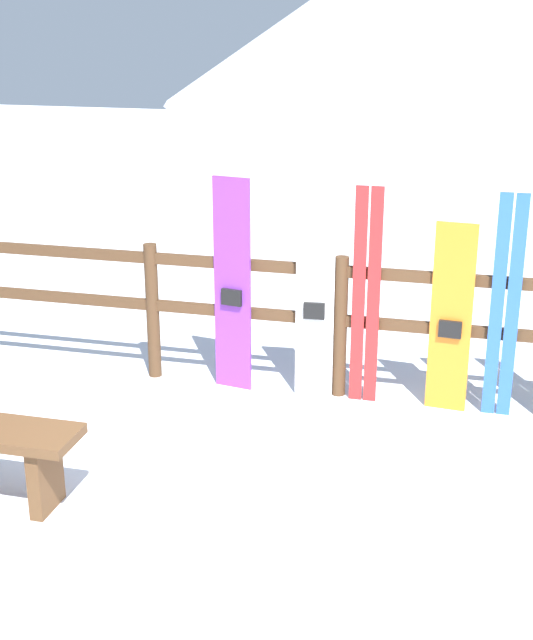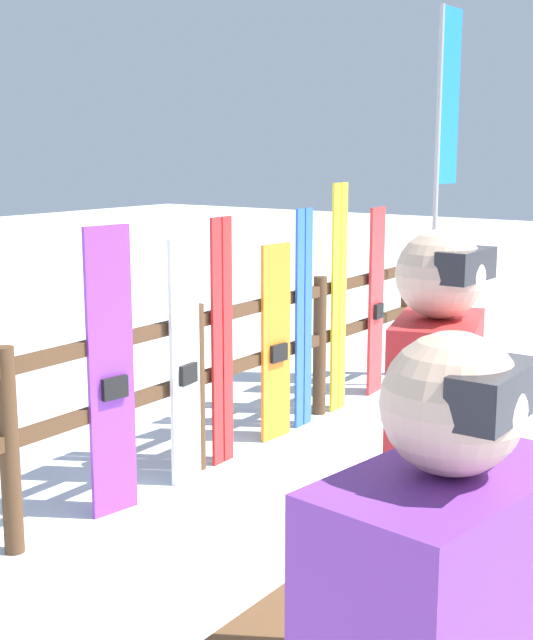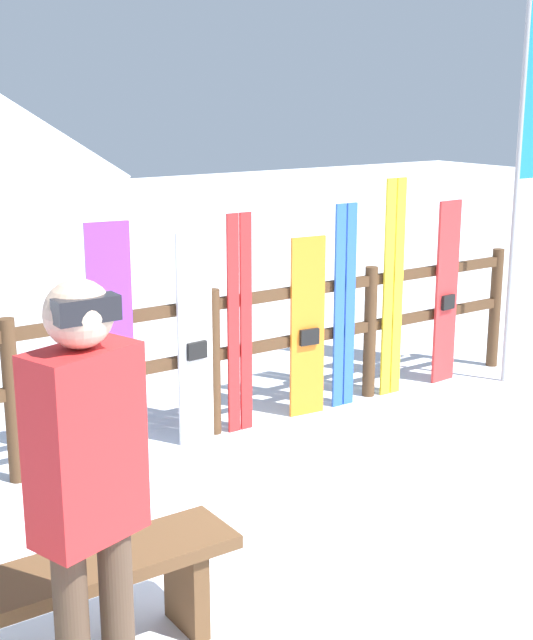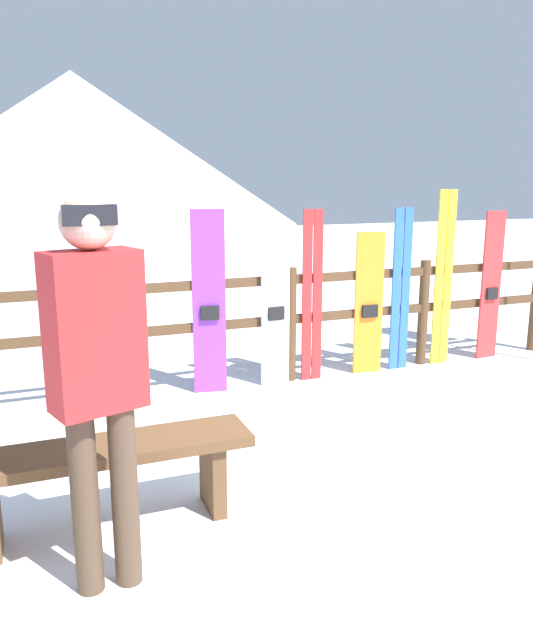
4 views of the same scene
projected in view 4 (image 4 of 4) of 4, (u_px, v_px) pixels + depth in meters
The scene contains 12 objects.
ground_plane at pixel (425, 479), 3.91m from camera, with size 40.00×40.00×0.00m, color white.
mountain_backdrop at pixel (75, 149), 25.18m from camera, with size 18.00×18.00×6.00m.
fence at pixel (291, 313), 5.70m from camera, with size 5.88×0.10×1.05m.
bench at pixel (107, 466), 3.28m from camera, with size 1.54×0.36×0.48m.
person_red at pixel (97, 364), 2.66m from camera, with size 0.43×0.32×1.79m.
snowboard_purple at pixel (209, 304), 5.34m from camera, with size 0.29×0.09×1.60m.
snowboard_white at pixel (275, 305), 5.57m from camera, with size 0.28×0.07×1.48m.
ski_pair_red at pixel (312, 297), 5.69m from camera, with size 0.19×0.02×1.58m.
snowboard_orange at pixel (369, 304), 5.92m from camera, with size 0.29×0.07×1.36m.
ski_pair_blue at pixel (401, 290), 6.02m from camera, with size 0.19×0.02×1.58m.
ski_pair_yellow at pixel (443, 279), 6.18m from camera, with size 0.19×0.02×1.74m.
snowboard_red at pixel (491, 286), 6.41m from camera, with size 0.25×0.07×1.53m.
Camera 4 is at (-2.23, -2.99, 1.84)m, focal length 35.00 mm.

